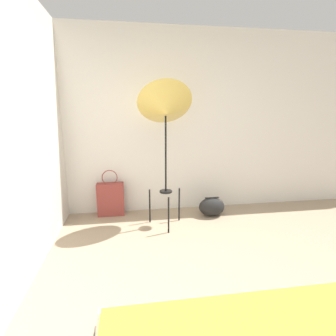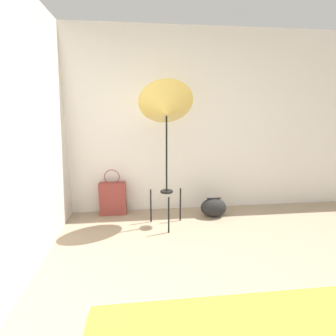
{
  "view_description": "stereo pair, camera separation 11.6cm",
  "coord_description": "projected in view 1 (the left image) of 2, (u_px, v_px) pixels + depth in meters",
  "views": [
    {
      "loc": [
        -0.58,
        -1.23,
        1.49
      ],
      "look_at": [
        -0.13,
        1.68,
        0.83
      ],
      "focal_mm": 28.0,
      "sensor_mm": 36.0,
      "label": 1
    },
    {
      "loc": [
        -0.47,
        -1.25,
        1.49
      ],
      "look_at": [
        -0.13,
        1.68,
        0.83
      ],
      "focal_mm": 28.0,
      "sensor_mm": 36.0,
      "label": 2
    }
  ],
  "objects": [
    {
      "name": "photo_umbrella",
      "position": [
        166.0,
        109.0,
        3.14
      ],
      "size": [
        0.68,
        0.61,
        1.83
      ],
      "color": "black",
      "rests_on": "ground_plane"
    },
    {
      "name": "wall_back",
      "position": [
        168.0,
        123.0,
        3.77
      ],
      "size": [
        8.0,
        0.05,
        2.6
      ],
      "color": "silver",
      "rests_on": "ground_plane"
    },
    {
      "name": "tote_bag",
      "position": [
        111.0,
        199.0,
        3.74
      ],
      "size": [
        0.38,
        0.15,
        0.67
      ],
      "color": "brown",
      "rests_on": "ground_plane"
    },
    {
      "name": "duffel_bag",
      "position": [
        212.0,
        207.0,
        3.73
      ],
      "size": [
        0.37,
        0.26,
        0.27
      ],
      "color": "black",
      "rests_on": "ground_plane"
    },
    {
      "name": "wall_side_left",
      "position": [
        12.0,
        134.0,
        2.06
      ],
      "size": [
        0.05,
        8.0,
        2.6
      ],
      "color": "silver",
      "rests_on": "ground_plane"
    }
  ]
}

